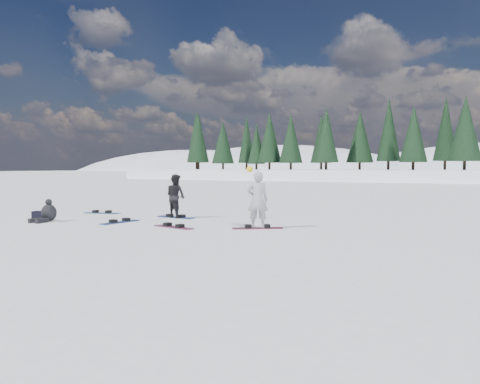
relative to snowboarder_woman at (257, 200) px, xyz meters
name	(u,v)px	position (x,y,z in m)	size (l,w,h in m)	color
ground	(200,232)	(-1.17, -1.32, -0.87)	(420.00, 420.00, 0.00)	white
alpine_backdrop	(432,207)	(-12.90, 187.85, -14.84)	(412.50, 227.00, 53.20)	white
snowboarder_woman	(257,200)	(0.00, 0.00, 0.00)	(0.74, 0.64, 1.85)	#AAAAAF
snowboarder_man	(176,196)	(-3.92, 1.36, -0.08)	(0.76, 0.60, 1.57)	black
seated_rider	(48,213)	(-7.02, -1.62, -0.57)	(0.55, 0.90, 0.76)	black
gear_bag	(40,215)	(-7.72, -1.37, -0.72)	(0.45, 0.30, 0.30)	black
snowboard_woman	(257,228)	(0.00, 0.00, -0.85)	(1.50, 0.28, 0.03)	maroon
snowboard_man	(176,217)	(-3.92, 1.36, -0.85)	(1.50, 0.28, 0.03)	#1C369E
snowboard_loose_c	(102,213)	(-7.42, 1.29, -0.85)	(1.50, 0.28, 0.03)	#1B6099
snowboard_loose_a	(120,222)	(-4.67, -0.72, -0.85)	(1.50, 0.28, 0.03)	#1C399B
snowboard_loose_b	(174,227)	(-2.35, -0.95, -0.85)	(1.50, 0.28, 0.03)	maroon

